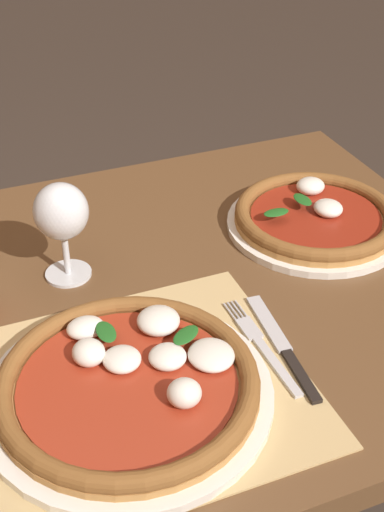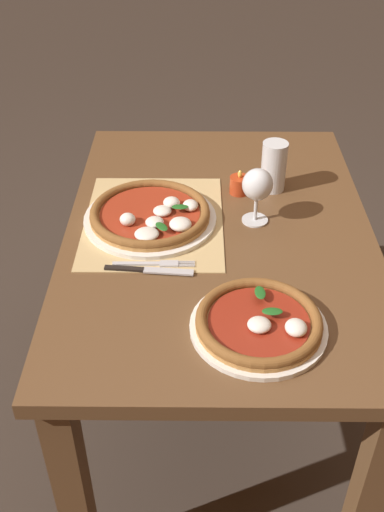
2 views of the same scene
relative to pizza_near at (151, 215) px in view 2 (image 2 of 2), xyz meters
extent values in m
plane|color=#382D26|center=(0.03, 0.18, -0.76)|extent=(24.00, 24.00, 0.00)
cube|color=brown|center=(0.03, 0.18, -0.04)|extent=(1.16, 0.81, 0.04)
cube|color=brown|center=(-0.49, -0.16, -0.41)|extent=(0.07, 0.07, 0.70)
cube|color=brown|center=(0.55, -0.16, -0.41)|extent=(0.07, 0.07, 0.70)
cube|color=brown|center=(-0.49, 0.52, -0.41)|extent=(0.07, 0.07, 0.70)
cube|color=brown|center=(0.55, 0.52, -0.41)|extent=(0.07, 0.07, 0.70)
cube|color=tan|center=(0.00, 0.01, -0.02)|extent=(0.44, 0.37, 0.00)
cylinder|color=silver|center=(0.00, 0.00, -0.01)|extent=(0.35, 0.35, 0.01)
cylinder|color=#B77F42|center=(0.00, 0.00, 0.00)|extent=(0.32, 0.32, 0.01)
torus|color=brown|center=(0.00, 0.00, 0.01)|extent=(0.32, 0.32, 0.02)
cylinder|color=maroon|center=(0.00, 0.00, 0.00)|extent=(0.27, 0.27, 0.00)
ellipsoid|color=silver|center=(-0.03, 0.10, 0.01)|extent=(0.05, 0.04, 0.02)
ellipsoid|color=silver|center=(-0.03, 0.05, 0.02)|extent=(0.04, 0.04, 0.03)
ellipsoid|color=silver|center=(0.05, -0.06, 0.02)|extent=(0.04, 0.04, 0.03)
ellipsoid|color=silver|center=(0.00, 0.03, 0.01)|extent=(0.05, 0.05, 0.02)
ellipsoid|color=silver|center=(0.11, 0.00, 0.01)|extent=(0.06, 0.06, 0.02)
ellipsoid|color=silver|center=(0.07, 0.08, 0.02)|extent=(0.06, 0.06, 0.03)
ellipsoid|color=silver|center=(0.05, 0.01, 0.01)|extent=(0.05, 0.05, 0.02)
ellipsoid|color=#1E5B1E|center=(-0.01, 0.08, 0.02)|extent=(0.02, 0.04, 0.00)
ellipsoid|color=#1E5B1E|center=(0.09, 0.03, 0.02)|extent=(0.05, 0.04, 0.00)
cylinder|color=silver|center=(0.41, 0.25, -0.02)|extent=(0.29, 0.29, 0.01)
cylinder|color=#B77F42|center=(0.41, 0.25, -0.01)|extent=(0.27, 0.27, 0.01)
torus|color=brown|center=(0.41, 0.25, 0.00)|extent=(0.27, 0.27, 0.02)
cylinder|color=maroon|center=(0.41, 0.25, 0.00)|extent=(0.22, 0.22, 0.00)
ellipsoid|color=silver|center=(0.43, 0.25, 0.01)|extent=(0.05, 0.05, 0.02)
ellipsoid|color=silver|center=(0.44, 0.33, 0.01)|extent=(0.05, 0.05, 0.03)
ellipsoid|color=#1E5B1E|center=(0.33, 0.26, 0.02)|extent=(0.04, 0.03, 0.00)
ellipsoid|color=#1E5B1E|center=(0.40, 0.28, 0.02)|extent=(0.02, 0.04, 0.00)
cylinder|color=silver|center=(-0.01, 0.28, -0.02)|extent=(0.07, 0.07, 0.00)
cylinder|color=silver|center=(-0.01, 0.28, 0.01)|extent=(0.01, 0.01, 0.06)
ellipsoid|color=silver|center=(-0.01, 0.28, 0.09)|extent=(0.08, 0.08, 0.08)
ellipsoid|color=#AD5B14|center=(-0.01, 0.28, 0.08)|extent=(0.07, 0.07, 0.05)
cylinder|color=silver|center=(-0.18, 0.34, 0.05)|extent=(0.07, 0.07, 0.15)
cylinder|color=black|center=(-0.18, 0.34, 0.04)|extent=(0.07, 0.07, 0.12)
cylinder|color=silver|center=(-0.18, 0.34, 0.10)|extent=(0.07, 0.07, 0.02)
cube|color=#B7B7BC|center=(0.19, -0.02, -0.02)|extent=(0.01, 0.12, 0.00)
cube|color=#B7B7BC|center=(0.19, 0.06, -0.02)|extent=(0.02, 0.05, 0.00)
cylinder|color=#B7B7BC|center=(0.20, 0.10, -0.02)|extent=(0.00, 0.04, 0.00)
cylinder|color=#B7B7BC|center=(0.19, 0.10, -0.02)|extent=(0.00, 0.04, 0.00)
cylinder|color=#B7B7BC|center=(0.18, 0.10, -0.02)|extent=(0.00, 0.04, 0.00)
cylinder|color=#B7B7BC|center=(0.18, 0.10, -0.02)|extent=(0.00, 0.04, 0.00)
cube|color=black|center=(0.21, -0.05, -0.02)|extent=(0.02, 0.10, 0.01)
cube|color=#B7B7BC|center=(0.22, 0.05, -0.02)|extent=(0.03, 0.12, 0.00)
cylinder|color=#B23819|center=(-0.15, 0.24, 0.00)|extent=(0.06, 0.06, 0.05)
cylinder|color=silver|center=(-0.15, 0.24, -0.01)|extent=(0.04, 0.04, 0.03)
ellipsoid|color=#F9C64C|center=(-0.15, 0.24, 0.04)|extent=(0.01, 0.01, 0.02)
camera|label=1|loc=(-0.16, -0.60, 0.61)|focal=50.00mm
camera|label=2|loc=(1.33, 0.12, 0.88)|focal=42.00mm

